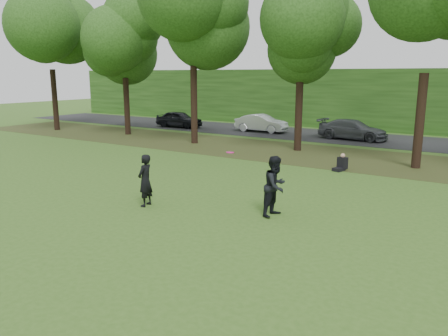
% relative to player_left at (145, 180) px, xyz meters
% --- Properties ---
extents(ground, '(120.00, 120.00, 0.00)m').
position_rel_player_left_xyz_m(ground, '(2.87, -0.29, -0.92)').
color(ground, '#33581B').
rests_on(ground, ground).
extents(leaf_litter, '(60.00, 7.00, 0.01)m').
position_rel_player_left_xyz_m(leaf_litter, '(2.87, 12.71, -0.92)').
color(leaf_litter, '#402D16').
rests_on(leaf_litter, ground).
extents(street, '(70.00, 7.00, 0.02)m').
position_rel_player_left_xyz_m(street, '(2.87, 20.71, -0.91)').
color(street, black).
rests_on(street, ground).
extents(far_hedge, '(70.00, 3.00, 5.00)m').
position_rel_player_left_xyz_m(far_hedge, '(2.87, 26.71, 1.58)').
color(far_hedge, '#1C3E11').
rests_on(far_hedge, ground).
extents(player_left, '(0.55, 0.74, 1.84)m').
position_rel_player_left_xyz_m(player_left, '(0.00, 0.00, 0.00)').
color(player_left, black).
rests_on(player_left, ground).
extents(player_right, '(0.86, 1.05, 1.99)m').
position_rel_player_left_xyz_m(player_right, '(4.30, 1.50, 0.07)').
color(player_right, black).
rests_on(player_right, ground).
extents(parked_cars, '(36.05, 4.21, 1.43)m').
position_rel_player_left_xyz_m(parked_cars, '(3.44, 19.86, -0.20)').
color(parked_cars, black).
rests_on(parked_cars, street).
extents(frisbee, '(0.35, 0.35, 0.05)m').
position_rel_player_left_xyz_m(frisbee, '(2.67, 1.32, 1.05)').
color(frisbee, '#F81493').
rests_on(frisbee, ground).
extents(seated_person, '(0.61, 0.82, 0.83)m').
position_rel_player_left_xyz_m(seated_person, '(3.95, 9.43, -0.61)').
color(seated_person, black).
rests_on(seated_person, ground).
extents(tree_line, '(55.30, 7.90, 12.31)m').
position_rel_player_left_xyz_m(tree_line, '(2.53, 12.65, 6.92)').
color(tree_line, black).
rests_on(tree_line, ground).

